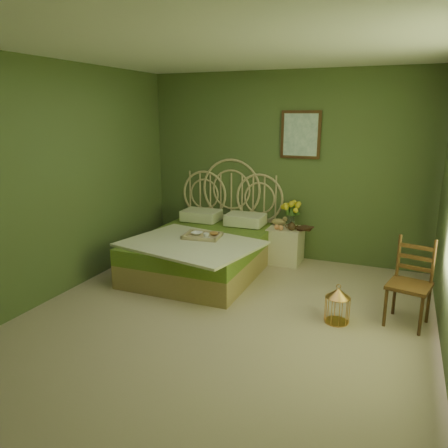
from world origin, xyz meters
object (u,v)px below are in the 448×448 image
at_px(bed, 205,248).
at_px(chair, 410,277).
at_px(birdcage, 337,306).
at_px(nightstand, 286,238).

bearing_deg(bed, chair, -13.38).
xyz_separation_m(bed, chair, (2.50, -0.59, 0.17)).
height_order(bed, birdcage, bed).
bearing_deg(chair, birdcage, -142.84).
distance_m(nightstand, chair, 2.05).
distance_m(bed, nightstand, 1.16).
xyz_separation_m(bed, birdcage, (1.86, -0.88, -0.12)).
bearing_deg(nightstand, chair, -39.39).
relative_size(bed, chair, 2.58).
xyz_separation_m(nightstand, birdcage, (0.94, -1.58, -0.17)).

